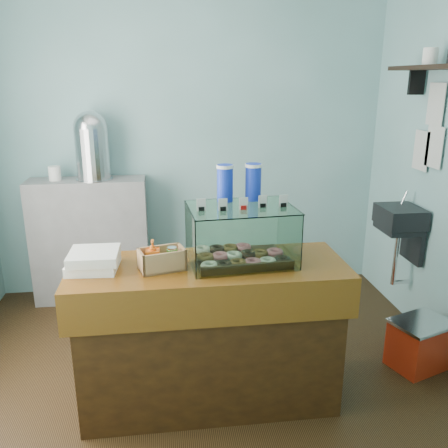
{
  "coord_description": "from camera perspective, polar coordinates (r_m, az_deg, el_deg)",
  "views": [
    {
      "loc": [
        -0.24,
        -2.78,
        1.93
      ],
      "look_at": [
        0.1,
        -0.15,
        1.11
      ],
      "focal_mm": 38.0,
      "sensor_mm": 36.0,
      "label": 1
    }
  ],
  "objects": [
    {
      "name": "ground",
      "position": [
        3.4,
        -2.15,
        -17.52
      ],
      "size": [
        3.5,
        3.5,
        0.0
      ],
      "primitive_type": "plane",
      "color": "black",
      "rests_on": "ground"
    },
    {
      "name": "room_shell",
      "position": [
        2.81,
        -2.02,
        12.54
      ],
      "size": [
        3.54,
        3.04,
        2.82
      ],
      "color": "#6FA2A1",
      "rests_on": "ground"
    },
    {
      "name": "counter",
      "position": [
        2.94,
        -1.77,
        -12.97
      ],
      "size": [
        1.6,
        0.6,
        0.9
      ],
      "color": "#47260D",
      "rests_on": "ground"
    },
    {
      "name": "back_shelf",
      "position": [
        4.38,
        -15.71,
        -1.89
      ],
      "size": [
        1.0,
        0.32,
        1.1
      ],
      "primitive_type": "cube",
      "color": "gray",
      "rests_on": "ground"
    },
    {
      "name": "display_case",
      "position": [
        2.77,
        1.89,
        -0.96
      ],
      "size": [
        0.63,
        0.48,
        0.55
      ],
      "rotation": [
        0.0,
        0.0,
        0.07
      ],
      "color": "#331C0F",
      "rests_on": "counter"
    },
    {
      "name": "condiment_crate",
      "position": [
        2.68,
        -7.64,
        -4.16
      ],
      "size": [
        0.28,
        0.21,
        0.18
      ],
      "rotation": [
        0.0,
        0.0,
        0.26
      ],
      "color": "tan",
      "rests_on": "counter"
    },
    {
      "name": "pastry_boxes",
      "position": [
        2.76,
        -15.4,
        -4.22
      ],
      "size": [
        0.29,
        0.29,
        0.11
      ],
      "rotation": [
        0.0,
        0.0,
        -0.07
      ],
      "color": "white",
      "rests_on": "counter"
    },
    {
      "name": "coffee_urn",
      "position": [
        4.17,
        -15.62,
        9.25
      ],
      "size": [
        0.31,
        0.31,
        0.58
      ],
      "color": "silver",
      "rests_on": "back_shelf"
    },
    {
      "name": "red_cooler",
      "position": [
        3.64,
        22.47,
        -13.16
      ],
      "size": [
        0.47,
        0.41,
        0.35
      ],
      "rotation": [
        0.0,
        0.0,
        0.35
      ],
      "color": "red",
      "rests_on": "ground"
    }
  ]
}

